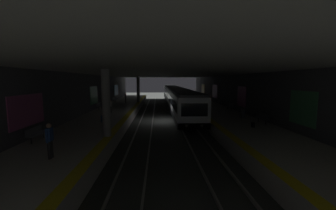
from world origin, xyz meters
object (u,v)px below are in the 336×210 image
Objects in this scene: bench_right_near at (36,133)px; person_walking_mid at (111,106)px; trash_bin at (243,114)px; backpack_on_floor at (253,125)px; bench_right_far at (114,99)px; bench_left_mid at (230,106)px; person_boarding at (126,98)px; suitcase_rolling at (103,119)px; bench_left_near at (263,117)px; bench_right_mid at (100,105)px; person_standing_far at (211,100)px; pillar_far at (138,89)px; metro_train at (175,97)px; person_waiting_near at (50,139)px; pillar_near at (106,103)px.

person_walking_mid is at bearing -10.41° from bench_right_near.
backpack_on_floor is at bearing 168.18° from trash_bin.
bench_right_near is at bearing 180.00° from bench_right_far.
bench_left_mid is 0.98× the size of person_boarding.
backpack_on_floor is (-2.77, -12.87, -0.11)m from suitcase_rolling.
bench_right_near is (-13.21, 17.07, 0.00)m from bench_left_mid.
person_boarding reaches higher than bench_right_near.
bench_left_near reaches higher than backpack_on_floor.
bench_left_near is 1.00× the size of bench_right_mid.
person_standing_far is at bearing -78.50° from bench_right_mid.
person_boarding reaches higher than trash_bin.
bench_right_far is 16.77m from person_standing_far.
backpack_on_floor is (-20.63, -15.46, -0.32)m from bench_right_far.
person_standing_far is (-6.64, -11.42, -1.42)m from pillar_far.
pillar_far is 2.87× the size of person_standing_far.
person_boarding is 2.04× the size of trash_bin.
metro_train is 23.08× the size of bench_left_near.
bench_right_far is (19.08, 17.07, 0.00)m from bench_left_near.
person_walking_mid reaches higher than backpack_on_floor.
bench_left_mid is at bearing -52.26° from bench_right_near.
bench_right_near is at bearing 127.74° from bench_left_mid.
person_waiting_near is 17.40m from trash_bin.
person_walking_mid is at bearing 1.22° from person_waiting_near.
metro_train is 98.09× the size of backpack_on_floor.
person_waiting_near reaches higher than bench_left_near.
person_waiting_near is (-16.29, 14.65, 0.43)m from bench_left_mid.
metro_train is (22.52, -6.55, -1.30)m from pillar_near.
person_waiting_near is (-4.05, 1.77, -1.32)m from pillar_near.
person_waiting_near is at bearing 115.60° from backpack_on_floor.
bench_left_mid is at bearing -46.47° from pillar_near.
bench_right_far reaches higher than trash_bin.
backpack_on_floor is at bearing 170.90° from bench_left_mid.
suitcase_rolling is (-5.52, -0.49, -0.51)m from person_walking_mid.
person_walking_mid is at bearing 5.04° from suitcase_rolling.
pillar_near is at bearing -169.61° from bench_right_far.
suitcase_rolling is (9.02, -0.18, -0.64)m from person_waiting_near.
bench_left_near is 13.02m from person_standing_far.
bench_left_mid is 1.11× the size of person_walking_mid.
person_waiting_near is 1.89× the size of suitcase_rolling.
pillar_far is at bearing 49.30° from bench_left_mid.
trash_bin is at bearing -135.21° from bench_right_far.
metro_train is 22.63× the size of person_boarding.
person_walking_mid is 5.57m from suitcase_rolling.
bench_right_near is at bearing 103.09° from pillar_near.
person_waiting_near is at bearing 176.31° from pillar_far.
person_boarding reaches higher than bench_right_mid.
person_waiting_near is 25.10m from person_boarding.
bench_left_near and bench_right_mid have the same top height.
pillar_near reaches higher than metro_train.
bench_left_near is 4.25× the size of backpack_on_floor.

